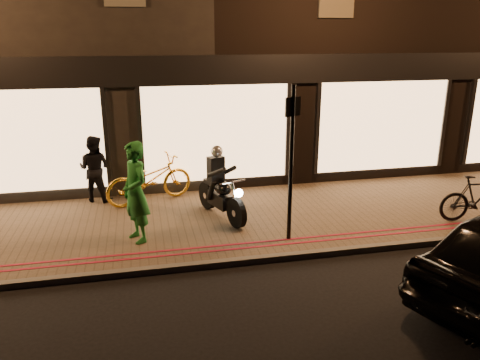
# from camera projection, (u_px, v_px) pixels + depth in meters

# --- Properties ---
(ground) EXTENTS (90.00, 90.00, 0.00)m
(ground) POSITION_uv_depth(u_px,v_px,m) (254.00, 264.00, 8.43)
(ground) COLOR black
(ground) RESTS_ON ground
(sidewalk) EXTENTS (50.00, 4.00, 0.12)m
(sidewalk) POSITION_uv_depth(u_px,v_px,m) (232.00, 220.00, 10.28)
(sidewalk) COLOR brown
(sidewalk) RESTS_ON ground
(kerb_stone) EXTENTS (50.00, 0.14, 0.12)m
(kerb_stone) POSITION_uv_depth(u_px,v_px,m) (253.00, 260.00, 8.46)
(kerb_stone) COLOR #59544C
(kerb_stone) RESTS_ON ground
(red_kerb_lines) EXTENTS (50.00, 0.26, 0.01)m
(red_kerb_lines) POSITION_uv_depth(u_px,v_px,m) (247.00, 245.00, 8.91)
(red_kerb_lines) COLOR maroon
(red_kerb_lines) RESTS_ON sidewalk
(building_row) EXTENTS (48.00, 10.11, 8.50)m
(building_row) POSITION_uv_depth(u_px,v_px,m) (190.00, 25.00, 15.54)
(building_row) COLOR black
(building_row) RESTS_ON ground
(motorcycle) EXTENTS (0.83, 1.87, 1.59)m
(motorcycle) POSITION_uv_depth(u_px,v_px,m) (220.00, 190.00, 10.13)
(motorcycle) COLOR black
(motorcycle) RESTS_ON sidewalk
(sign_post) EXTENTS (0.33, 0.17, 3.00)m
(sign_post) POSITION_uv_depth(u_px,v_px,m) (291.00, 156.00, 8.71)
(sign_post) COLOR black
(sign_post) RESTS_ON sidewalk
(bicycle_gold) EXTENTS (2.26, 1.48, 1.12)m
(bicycle_gold) POSITION_uv_depth(u_px,v_px,m) (149.00, 179.00, 11.07)
(bicycle_gold) COLOR gold
(bicycle_gold) RESTS_ON sidewalk
(bicycle_dark) EXTENTS (1.74, 0.68, 1.02)m
(bicycle_dark) POSITION_uv_depth(u_px,v_px,m) (478.00, 198.00, 9.96)
(bicycle_dark) COLOR black
(bicycle_dark) RESTS_ON sidewalk
(person_green) EXTENTS (0.73, 0.85, 1.96)m
(person_green) POSITION_uv_depth(u_px,v_px,m) (136.00, 192.00, 8.87)
(person_green) COLOR #1E7127
(person_green) RESTS_ON sidewalk
(person_dark) EXTENTS (0.95, 0.86, 1.59)m
(person_dark) POSITION_uv_depth(u_px,v_px,m) (95.00, 169.00, 11.10)
(person_dark) COLOR black
(person_dark) RESTS_ON sidewalk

